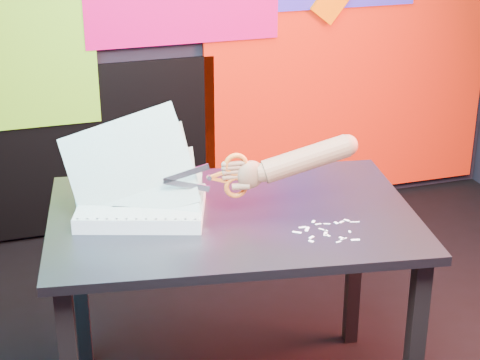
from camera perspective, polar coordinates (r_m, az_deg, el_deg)
name	(u,v)px	position (r m, az deg, el deg)	size (l,w,h in m)	color
room	(370,13)	(2.59, 9.22, 11.62)	(3.01, 3.01, 2.71)	black
backdrop	(245,37)	(4.03, 0.33, 10.11)	(2.88, 0.05, 2.08)	red
work_table	(232,239)	(2.61, -0.55, -4.23)	(1.27, 0.95, 0.75)	black
printout_stack	(141,205)	(2.56, -7.05, -1.77)	(0.46, 0.39, 0.37)	white
scissors	(230,176)	(2.50, -0.71, 0.28)	(0.27, 0.04, 0.15)	silver
hand_forearm	(297,161)	(2.53, 4.05, 1.34)	(0.43, 0.11, 0.16)	brown
paper_clippings	(326,231)	(2.46, 6.12, -3.61)	(0.23, 0.17, 0.00)	white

